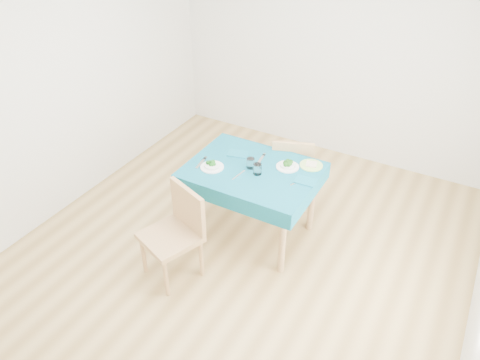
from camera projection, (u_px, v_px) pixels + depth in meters
The scene contains 16 objects.
room_shell at pixel (240, 128), 3.68m from camera, with size 4.02×4.52×2.73m.
table at pixel (252, 202), 4.49m from camera, with size 1.17×0.89×0.76m, color #084B60.
chair_near at pixel (169, 225), 3.93m from camera, with size 0.45×0.49×1.12m, color #A37C4C.
chair_far at pixel (293, 162), 4.83m from camera, with size 0.41×0.45×1.02m, color #A37C4C.
bowl_near at pixel (212, 165), 4.28m from camera, with size 0.22×0.22×0.07m, color white, non-canonical shape.
bowl_far at pixel (288, 164), 4.28m from camera, with size 0.21×0.21×0.06m, color white, non-canonical shape.
fork_near at pixel (201, 163), 4.36m from camera, with size 0.03×0.20×0.00m, color silver.
knife_near at pixel (239, 175), 4.19m from camera, with size 0.01×0.19×0.00m, color silver.
fork_far at pixel (261, 159), 4.41m from camera, with size 0.03×0.19×0.00m, color silver.
knife_far at pixel (299, 181), 4.11m from camera, with size 0.02×0.20×0.00m, color silver.
napkin_near at pixel (238, 154), 4.49m from camera, with size 0.19×0.13×0.01m, color #0C556B.
napkin_far at pixel (306, 181), 4.11m from camera, with size 0.19×0.13×0.01m, color #0C556B.
tumbler_center at pixel (251, 163), 4.27m from camera, with size 0.07×0.07×0.10m, color white.
tumbler_side at pixel (257, 169), 4.18m from camera, with size 0.08×0.08×0.10m, color white.
side_plate at pixel (311, 165), 4.32m from camera, with size 0.21×0.21×0.01m, color #A6DB6B.
bread_slice at pixel (311, 164), 4.31m from camera, with size 0.10×0.10×0.01m, color beige.
Camera 1 is at (1.59, -2.85, 3.10)m, focal length 35.00 mm.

